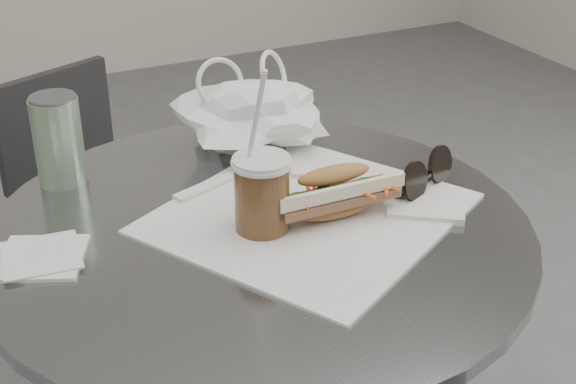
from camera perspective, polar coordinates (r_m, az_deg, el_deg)
name	(u,v)px	position (r m, az deg, el deg)	size (l,w,h in m)	color
cafe_table	(261,378)	(1.27, -1.92, -13.09)	(0.76, 0.76, 0.74)	slate
chair_far	(105,244)	(1.92, -12.89, -3.62)	(0.40, 0.42, 0.71)	#303032
sandwich_paper	(309,213)	(1.13, 1.48, -1.50)	(0.39, 0.36, 0.00)	white
banh_mi	(335,193)	(1.11, 3.37, -0.09)	(0.22, 0.09, 0.08)	#B67C45
iced_coffee	(262,193)	(1.07, -1.87, -0.11)	(0.08, 0.08, 0.23)	brown
sunglasses	(426,175)	(1.21, 9.76, 1.17)	(0.13, 0.08, 0.06)	black
plastic_bag	(253,118)	(1.30, -2.50, 5.29)	(0.23, 0.18, 0.11)	white
napkin_stack	(41,257)	(1.08, -17.14, -4.44)	(0.14, 0.14, 0.01)	white
drink_can	(58,140)	(1.24, -16.03, 3.58)	(0.07, 0.07, 0.14)	#5D9557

